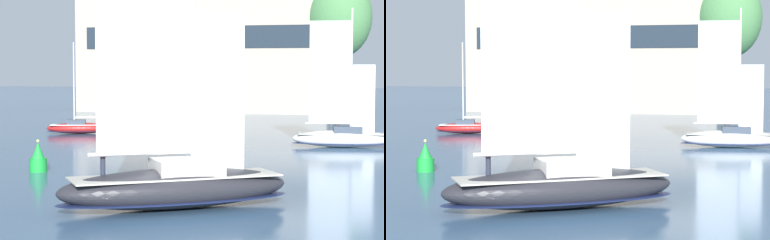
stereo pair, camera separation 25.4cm
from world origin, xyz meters
TOP-DOWN VIEW (x-y plane):
  - ground_plane at (0.00, 0.00)m, footprint 400.00×400.00m
  - waterfront_building at (-13.44, 71.13)m, footprint 34.06×15.32m
  - tree_shore_left at (4.12, 66.58)m, footprint 8.37×8.37m
  - sailboat_main at (0.01, 0.01)m, footprint 9.75×7.56m
  - sailboat_moored_mid_channel at (5.93, 25.90)m, footprint 7.45×2.79m
  - sailboat_moored_outer_mooring at (-16.89, 32.36)m, footprint 6.01×3.25m
  - channel_buoy at (-10.05, 8.85)m, footprint 0.97×0.97m

SIDE VIEW (x-z plane):
  - ground_plane at x=0.00m, z-range 0.00..0.00m
  - sailboat_moored_outer_mooring at x=-16.89m, z-range -3.44..4.53m
  - channel_buoy at x=-10.05m, z-range -0.19..1.59m
  - sailboat_moored_mid_channel at x=5.93m, z-range -4.18..5.84m
  - sailboat_main at x=0.01m, z-range -5.67..7.80m
  - waterfront_building at x=-13.44m, z-range 0.04..18.40m
  - tree_shore_left at x=4.12m, z-range 3.45..20.69m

